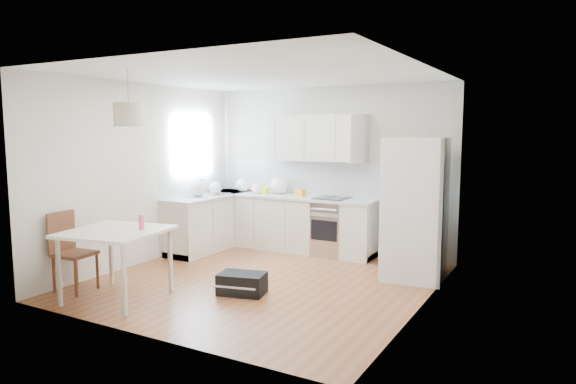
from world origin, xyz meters
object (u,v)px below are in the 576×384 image
object	(u,v)px
refrigerator	(417,208)
dining_chair	(75,252)
gym_bag	(242,283)
dining_table	(116,238)

from	to	relation	value
refrigerator	dining_chair	world-z (taller)	refrigerator
dining_chair	refrigerator	bearing A→B (deg)	31.47
refrigerator	gym_bag	size ratio (longest dim) A/B	3.41
refrigerator	dining_chair	distance (m)	4.47
refrigerator	dining_chair	xyz separation A→B (m)	(-3.54, -2.69, -0.46)
refrigerator	dining_chair	size ratio (longest dim) A/B	1.92
refrigerator	dining_table	world-z (taller)	refrigerator
gym_bag	dining_chair	bearing A→B (deg)	-167.72
dining_table	dining_chair	world-z (taller)	dining_chair
dining_chair	gym_bag	world-z (taller)	dining_chair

